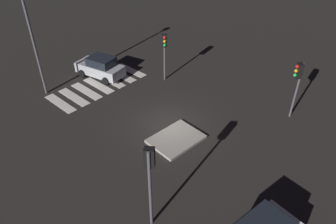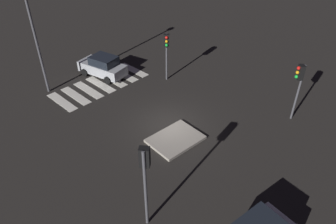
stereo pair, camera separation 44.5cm
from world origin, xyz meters
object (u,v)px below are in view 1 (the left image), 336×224
Objects in this scene: traffic_light_west at (298,77)px; car_silver at (100,67)px; street_lamp at (28,22)px; traffic_light_south at (165,46)px; traffic_light_north at (150,169)px; traffic_island at (176,139)px.

car_silver is at bearing -28.57° from traffic_light_west.
traffic_light_south is at bearing 144.68° from street_lamp.
traffic_light_north is 12.24m from traffic_light_west.
street_lamp is (-2.65, -13.98, 2.12)m from traffic_light_north.
traffic_island is 0.74× the size of traffic_light_north.
car_silver is 14.99m from traffic_light_west.
traffic_light_west reaches higher than traffic_light_south.
traffic_light_south is 9.84m from traffic_light_west.
traffic_light_north is (5.14, 3.00, 3.31)m from traffic_island.
traffic_island is at bearing 102.79° from street_lamp.
traffic_light_north is 0.55× the size of street_lamp.
traffic_island is 0.83× the size of traffic_light_west.
street_lamp reaches higher than traffic_light_north.
traffic_island is 0.78× the size of car_silver.
traffic_light_north is at bearing -4.66° from traffic_light_south.
traffic_island is 0.85× the size of traffic_light_south.
car_silver is at bearing -101.15° from traffic_island.
traffic_island is at bearing 156.67° from car_silver.
traffic_light_west is at bearing -41.27° from traffic_light_north.
traffic_light_south is 0.98× the size of traffic_light_west.
street_lamp reaches higher than traffic_light_south.
traffic_light_north is at bearing 139.07° from car_silver.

